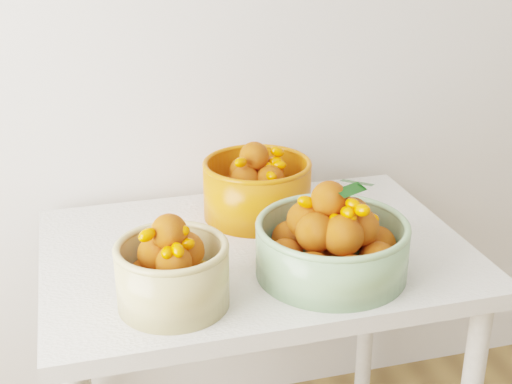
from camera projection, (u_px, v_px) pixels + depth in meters
table at (256, 282)px, 1.73m from camera, size 1.00×0.70×0.75m
bowl_cream at (172, 271)px, 1.43m from camera, size 0.31×0.31×0.20m
bowl_green at (332, 242)px, 1.55m from camera, size 0.38×0.38×0.22m
bowl_orange at (257, 187)px, 1.83m from camera, size 0.30×0.30×0.20m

